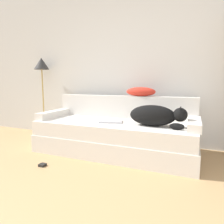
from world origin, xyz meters
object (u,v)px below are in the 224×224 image
Objects in this scene: laptop at (111,121)px; throw_pillow at (141,92)px; floor_lamp at (42,70)px; power_adapter at (42,165)px; couch at (115,137)px; dog at (156,116)px.

throw_pillow is (0.32, 0.41, 0.40)m from laptop.
power_adapter is at bearing -50.30° from floor_lamp.
couch is 5.01× the size of throw_pillow.
power_adapter is (1.02, -1.23, -1.23)m from floor_lamp.
floor_lamp is at bearing 164.98° from couch.
throw_pillow is at bearing -2.20° from floor_lamp.
couch is at bearing -127.18° from throw_pillow.
throw_pillow is at bearing 52.82° from couch.
couch is 0.70m from dog.
couch is 0.25m from laptop.
laptop is at bearing 176.27° from dog.
couch reaches higher than power_adapter.
dog reaches higher than couch.
dog is at bearing -13.33° from floor_lamp.
couch is 1.02m from power_adapter.
floor_lamp reaches higher than laptop.
dog is at bearing 29.88° from power_adapter.
laptop is (-0.04, -0.05, 0.24)m from couch.
couch is 3.16× the size of dog.
laptop is 1.04m from power_adapter.
laptop is at bearing -127.28° from throw_pillow.
dog is 0.49× the size of floor_lamp.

